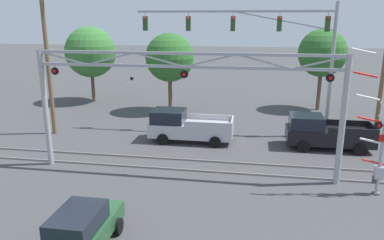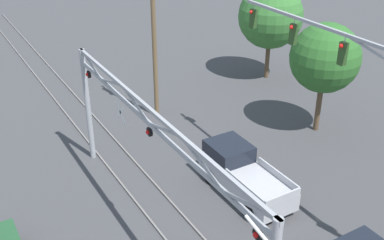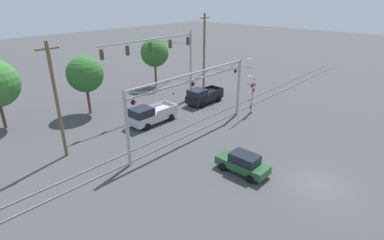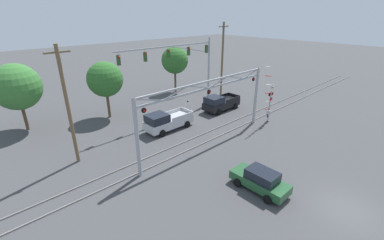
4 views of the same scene
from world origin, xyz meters
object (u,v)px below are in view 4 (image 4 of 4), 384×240
sedan_waiting (260,180)px  background_tree_beyond_span (175,60)px  crossing_gantry (209,102)px  background_tree_far_right_verge (17,87)px  pickup_truck_lead (166,121)px  utility_pole_right (222,61)px  traffic_signal_span (188,61)px  utility_pole_left (68,106)px  background_tree_far_left_verge (105,79)px  pickup_truck_following (220,103)px  crossing_signal_mast (269,103)px

sedan_waiting → background_tree_beyond_span: size_ratio=0.59×
crossing_gantry → background_tree_far_right_verge: (-11.70, 15.30, 0.47)m
pickup_truck_lead → utility_pole_right: utility_pole_right is taller
traffic_signal_span → sedan_waiting: 17.49m
sedan_waiting → utility_pole_right: utility_pole_right is taller
utility_pole_left → background_tree_beyond_span: size_ratio=1.38×
background_tree_far_left_verge → background_tree_far_right_verge: background_tree_far_right_verge is taller
sedan_waiting → background_tree_far_left_verge: size_ratio=0.62×
pickup_truck_lead → background_tree_far_left_verge: (-2.76, 7.51, 3.59)m
pickup_truck_lead → background_tree_beyond_span: size_ratio=0.77×
crossing_gantry → pickup_truck_lead: (-0.86, 5.20, -3.24)m
background_tree_beyond_span → pickup_truck_following: bearing=-96.6°
crossing_signal_mast → background_tree_beyond_span: (-0.01, 16.43, 2.61)m
crossing_signal_mast → traffic_signal_span: size_ratio=0.50×
utility_pole_right → background_tree_far_left_verge: size_ratio=1.58×
pickup_truck_lead → sedan_waiting: size_ratio=1.31×
sedan_waiting → utility_pole_left: 15.35m
crossing_gantry → pickup_truck_following: crossing_gantry is taller
background_tree_far_right_verge → pickup_truck_lead: bearing=-43.0°
pickup_truck_following → background_tree_beyond_span: (1.20, 10.28, 3.91)m
utility_pole_right → background_tree_beyond_span: (-2.79, 6.94, -0.48)m
traffic_signal_span → crossing_gantry: bearing=-120.4°
crossing_signal_mast → pickup_truck_following: (-1.20, 6.15, -1.30)m
pickup_truck_following → sedan_waiting: 15.94m
sedan_waiting → utility_pole_left: size_ratio=0.43×
crossing_gantry → utility_pole_left: (-10.16, 5.27, 0.71)m
sedan_waiting → background_tree_far_left_verge: bearing=93.9°
traffic_signal_span → utility_pole_left: bearing=-169.9°
traffic_signal_span → utility_pole_right: utility_pole_right is taller
pickup_truck_following → background_tree_far_right_verge: (-19.40, 10.07, 3.71)m
sedan_waiting → background_tree_beyond_span: background_tree_beyond_span is taller
traffic_signal_span → pickup_truck_following: size_ratio=2.56×
background_tree_beyond_span → sedan_waiting: bearing=-116.1°
sedan_waiting → background_tree_far_right_verge: bearing=112.8°
pickup_truck_lead → pickup_truck_following: bearing=0.3°
background_tree_far_left_verge → background_tree_far_right_verge: 8.49m
background_tree_beyond_span → background_tree_far_left_verge: 12.83m
traffic_signal_span → background_tree_far_right_verge: (-16.32, 7.41, -1.62)m
pickup_truck_following → utility_pole_left: utility_pole_left is taller
crossing_gantry → utility_pole_left: size_ratio=1.59×
pickup_truck_lead → utility_pole_right: bearing=15.1°
crossing_signal_mast → pickup_truck_lead: 11.59m
pickup_truck_lead → background_tree_far_right_verge: bearing=137.0°
utility_pole_right → background_tree_far_right_verge: utility_pole_right is taller
pickup_truck_lead → utility_pole_right: (12.55, 3.38, 4.39)m
sedan_waiting → background_tree_far_right_verge: background_tree_far_right_verge is taller
utility_pole_left → background_tree_far_right_verge: 10.15m
crossing_gantry → crossing_signal_mast: 9.16m
crossing_signal_mast → utility_pole_left: utility_pole_left is taller
traffic_signal_span → background_tree_beyond_span: (4.28, 7.62, -1.41)m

